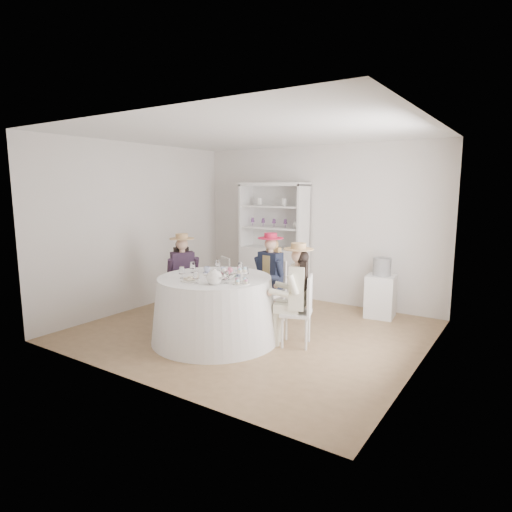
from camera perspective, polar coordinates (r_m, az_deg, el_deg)
The scene contains 23 objects.
ground at distance 6.12m, azimuth -0.52°, elevation -9.87°, with size 4.50×4.50×0.00m, color olive.
ceiling at distance 5.83m, azimuth -0.56°, elevation 16.09°, with size 4.50×4.50×0.00m, color white.
wall_back at distance 7.56m, azimuth 8.00°, elevation 4.17°, with size 4.50×4.50×0.00m, color silver.
wall_front at distance 4.33m, azimuth -15.53°, elevation 0.22°, with size 4.50×4.50×0.00m, color silver.
wall_left at distance 7.32m, azimuth -15.34°, elevation 3.77°, with size 4.50×4.50×0.00m, color silver.
wall_right at distance 4.94m, azimuth 21.64°, elevation 0.98°, with size 4.50×4.50×0.00m, color silver.
tea_table at distance 5.68m, azimuth -5.47°, elevation -6.98°, with size 1.67×1.67×0.85m.
hutch at distance 7.75m, azimuth 2.47°, elevation -0.20°, with size 1.30×0.65×2.08m.
side_table at distance 6.92m, azimuth 16.27°, elevation -5.16°, with size 0.42×0.42×0.66m, color silver.
hatbox at distance 6.83m, azimuth 16.45°, elevation -1.37°, with size 0.27×0.27×0.27m, color black.
guest_left at distance 6.55m, azimuth -9.69°, elevation -2.04°, with size 0.56×0.53×1.31m.
guest_mid at distance 6.33m, azimuth 1.82°, elevation -2.15°, with size 0.50×0.52×1.34m.
guest_right at distance 5.40m, azimuth 5.37°, elevation -4.32°, with size 0.54×0.50×1.32m.
spare_chair at distance 7.13m, azimuth -3.37°, elevation -3.28°, with size 0.48×0.48×0.86m.
teacup_a at distance 5.85m, azimuth -6.55°, elevation -1.89°, with size 0.09×0.09×0.07m, color white.
teacup_b at distance 5.83m, azimuth -4.39°, elevation -1.92°, with size 0.07×0.07×0.07m, color white.
teacup_c at distance 5.58m, azimuth -2.36°, elevation -2.39°, with size 0.09×0.09×0.07m, color white.
flower_bowl at distance 5.42m, azimuth -4.05°, elevation -2.82°, with size 0.22×0.22×0.06m, color white.
flower_arrangement at distance 5.45m, azimuth -3.88°, elevation -2.14°, with size 0.17×0.18×0.07m.
table_teapot at distance 5.14m, azimuth -5.57°, elevation -2.86°, with size 0.27×0.19×0.20m.
sandwich_plate at distance 5.39m, azimuth -8.82°, elevation -3.15°, with size 0.23×0.23×0.05m.
cupcake_stand at distance 5.15m, azimuth -1.98°, elevation -2.94°, with size 0.21×0.21×0.20m.
stemware_set at distance 5.57m, azimuth -5.54°, elevation -2.03°, with size 0.89×0.89×0.15m.
Camera 1 is at (3.24, -4.80, 2.00)m, focal length 30.00 mm.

